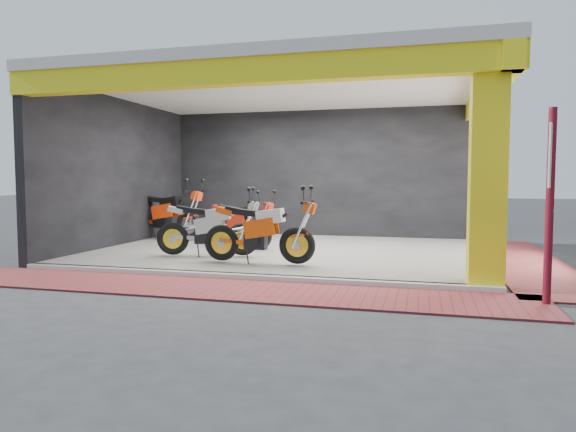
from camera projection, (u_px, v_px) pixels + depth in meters
name	position (u px, v px, depth m)	size (l,w,h in m)	color
ground	(259.00, 269.00, 9.25)	(80.00, 80.00, 0.00)	#2D2D30
showroom_floor	(287.00, 252.00, 11.18)	(8.00, 6.00, 0.10)	silver
showroom_ceiling	(287.00, 87.00, 10.93)	(8.40, 6.40, 0.20)	beige
back_wall	(316.00, 175.00, 14.05)	(8.20, 0.20, 3.50)	black
left_wall	(119.00, 174.00, 12.10)	(0.20, 6.20, 3.50)	black
corner_column	(488.00, 170.00, 7.45)	(0.50, 0.50, 3.50)	yellow
header_beam_front	(238.00, 72.00, 8.06)	(8.40, 0.30, 0.40)	yellow
header_beam_right	(486.00, 93.00, 9.93)	(0.30, 6.40, 0.40)	yellow
floor_kerb	(239.00, 277.00, 8.26)	(8.00, 0.20, 0.10)	silver
paver_front	(221.00, 289.00, 7.51)	(9.00, 1.40, 0.03)	maroon
paver_right	(526.00, 262.00, 9.96)	(1.40, 7.00, 0.03)	maroon
signpost	(550.00, 198.00, 6.47)	(0.14, 0.34, 2.51)	#590D19
moto_hero	(297.00, 227.00, 9.04)	(2.22, 0.82, 1.35)	#D54608
moto_row_a	(242.00, 223.00, 10.07)	(2.16, 0.80, 1.32)	#A4A6AC
moto_row_b	(261.00, 221.00, 11.09)	(2.03, 0.75, 1.24)	#AD2012
moto_row_d	(189.00, 211.00, 12.78)	(2.43, 0.90, 1.49)	#FF380A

